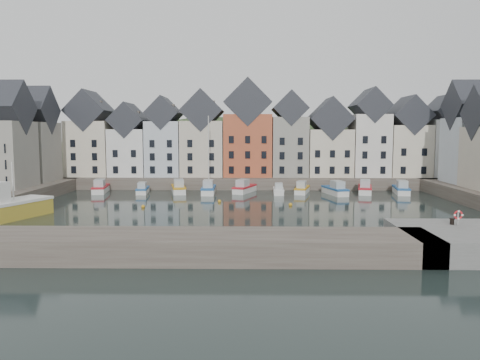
{
  "coord_description": "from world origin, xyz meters",
  "views": [
    {
      "loc": [
        0.05,
        -58.92,
        10.19
      ],
      "look_at": [
        -0.99,
        6.0,
        3.47
      ],
      "focal_mm": 35.0,
      "sensor_mm": 36.0,
      "label": 1
    }
  ],
  "objects_px": {
    "boat_d": "(209,189)",
    "boat_a": "(101,188)",
    "mooring_bollard": "(452,221)",
    "life_ring_post": "(458,215)"
  },
  "relations": [
    {
      "from": "boat_a",
      "to": "mooring_bollard",
      "type": "bearing_deg",
      "value": -48.53
    },
    {
      "from": "boat_a",
      "to": "boat_d",
      "type": "distance_m",
      "value": 18.29
    },
    {
      "from": "boat_a",
      "to": "boat_d",
      "type": "xyz_separation_m",
      "value": [
        18.25,
        -1.21,
        0.09
      ]
    },
    {
      "from": "boat_d",
      "to": "life_ring_post",
      "type": "relative_size",
      "value": 10.01
    },
    {
      "from": "boat_d",
      "to": "boat_a",
      "type": "bearing_deg",
      "value": 175.28
    },
    {
      "from": "mooring_bollard",
      "to": "life_ring_post",
      "type": "bearing_deg",
      "value": -24.69
    },
    {
      "from": "mooring_bollard",
      "to": "life_ring_post",
      "type": "height_order",
      "value": "life_ring_post"
    },
    {
      "from": "boat_a",
      "to": "life_ring_post",
      "type": "xyz_separation_m",
      "value": [
        43.21,
        -36.54,
        2.1
      ]
    },
    {
      "from": "boat_d",
      "to": "mooring_bollard",
      "type": "distance_m",
      "value": 42.88
    },
    {
      "from": "boat_a",
      "to": "mooring_bollard",
      "type": "relative_size",
      "value": 12.26
    }
  ]
}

